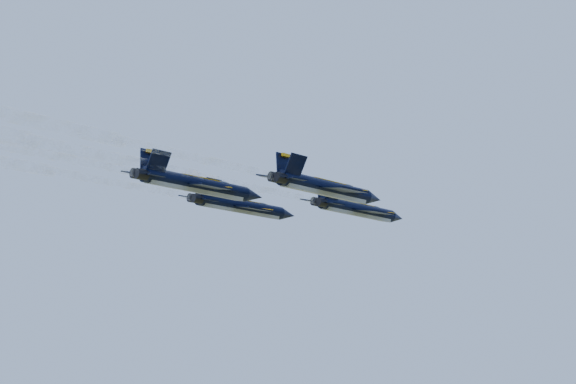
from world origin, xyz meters
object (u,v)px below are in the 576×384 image
Objects in this scene: jet_lead at (359,210)px; jet_left at (243,207)px; jet_slot at (199,185)px; jet_right at (328,188)px.

jet_left is at bearing -122.46° from jet_lead.
jet_lead is 26.23m from jet_slot.
jet_left is 1.00× the size of jet_right.
jet_left and jet_right have the same top height.
jet_left is 1.00× the size of jet_slot.
jet_lead is 1.00× the size of jet_right.
jet_slot is at bearing -90.79° from jet_lead.
jet_left is 15.19m from jet_slot.
jet_lead is at bearing 89.21° from jet_slot.
jet_right is 1.00× the size of jet_slot.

